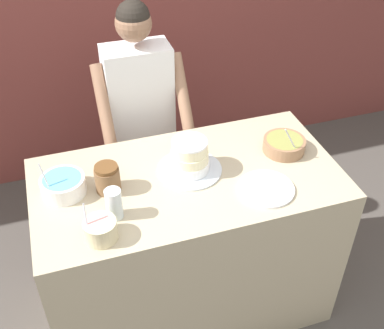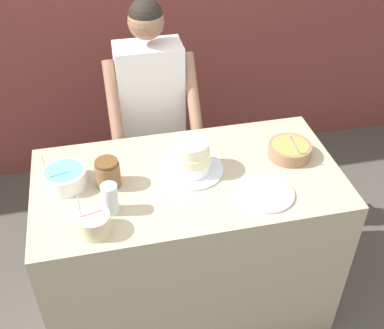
% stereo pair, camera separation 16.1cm
% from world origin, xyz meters
% --- Properties ---
extents(counter, '(1.45, 0.76, 0.94)m').
position_xyz_m(counter, '(0.00, 0.38, 0.47)').
color(counter, tan).
rests_on(counter, ground_plane).
extents(person_baker, '(0.49, 0.44, 1.57)m').
position_xyz_m(person_baker, '(-0.08, 1.03, 0.95)').
color(person_baker, '#2D2D38').
rests_on(person_baker, ground_plane).
extents(cake, '(0.31, 0.31, 0.17)m').
position_xyz_m(cake, '(0.02, 0.42, 1.02)').
color(cake, silver).
rests_on(cake, counter).
extents(frosting_bowl_olive, '(0.21, 0.21, 0.19)m').
position_xyz_m(frosting_bowl_olive, '(0.52, 0.43, 0.98)').
color(frosting_bowl_olive, '#936B4C').
rests_on(frosting_bowl_olive, counter).
extents(frosting_bowl_blue, '(0.20, 0.20, 0.18)m').
position_xyz_m(frosting_bowl_blue, '(-0.56, 0.45, 0.99)').
color(frosting_bowl_blue, white).
rests_on(frosting_bowl_blue, counter).
extents(frosting_bowl_pink, '(0.14, 0.14, 0.17)m').
position_xyz_m(frosting_bowl_pink, '(-0.45, 0.12, 0.99)').
color(frosting_bowl_pink, beige).
rests_on(frosting_bowl_pink, counter).
extents(drinking_glass, '(0.07, 0.07, 0.14)m').
position_xyz_m(drinking_glass, '(-0.37, 0.22, 1.01)').
color(drinking_glass, silver).
rests_on(drinking_glass, counter).
extents(ceramic_plate, '(0.26, 0.26, 0.01)m').
position_xyz_m(ceramic_plate, '(0.31, 0.18, 0.95)').
color(ceramic_plate, silver).
rests_on(ceramic_plate, counter).
extents(stoneware_jar, '(0.11, 0.11, 0.14)m').
position_xyz_m(stoneware_jar, '(-0.37, 0.40, 1.01)').
color(stoneware_jar, brown).
rests_on(stoneware_jar, counter).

